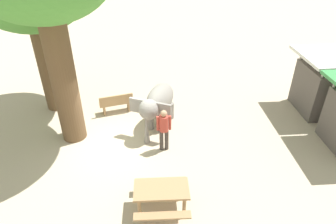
{
  "coord_description": "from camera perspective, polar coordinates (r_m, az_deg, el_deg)",
  "views": [
    {
      "loc": [
        9.02,
        1.07,
        6.78
      ],
      "look_at": [
        -0.48,
        1.73,
        0.8
      ],
      "focal_mm": 31.64,
      "sensor_mm": 36.0,
      "label": 1
    }
  ],
  "objects": [
    {
      "name": "person_handler",
      "position": [
        10.14,
        -0.79,
        -2.98
      ],
      "size": [
        0.32,
        0.51,
        1.62
      ],
      "rotation": [
        0.0,
        0.0,
        -3.11
      ],
      "color": "#3F3833",
      "rests_on": "ground_plane"
    },
    {
      "name": "market_stall_white",
      "position": [
        13.97,
        27.87,
        4.4
      ],
      "size": [
        2.5,
        2.5,
        2.52
      ],
      "color": "#59514C",
      "rests_on": "ground_plane"
    },
    {
      "name": "picnic_table_near",
      "position": [
        8.39,
        -1.27,
        -15.43
      ],
      "size": [
        1.51,
        1.53,
        0.78
      ],
      "rotation": [
        0.0,
        0.0,
        1.55
      ],
      "color": "#9E7A51",
      "rests_on": "ground_plane"
    },
    {
      "name": "wooden_bench",
      "position": [
        12.67,
        -9.95,
        1.73
      ],
      "size": [
        0.74,
        1.46,
        0.88
      ],
      "rotation": [
        0.0,
        0.0,
        1.83
      ],
      "color": "#9E7A51",
      "rests_on": "ground_plane"
    },
    {
      "name": "ground_plane",
      "position": [
        11.33,
        -8.61,
        -5.04
      ],
      "size": [
        60.0,
        60.0,
        0.0
      ],
      "primitive_type": "plane",
      "color": "#BAA88C"
    },
    {
      "name": "elephant",
      "position": [
        11.32,
        -1.98,
        1.71
      ],
      "size": [
        2.35,
        1.92,
        1.65
      ],
      "rotation": [
        0.0,
        0.0,
        5.86
      ],
      "color": "gray",
      "rests_on": "ground_plane"
    }
  ]
}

